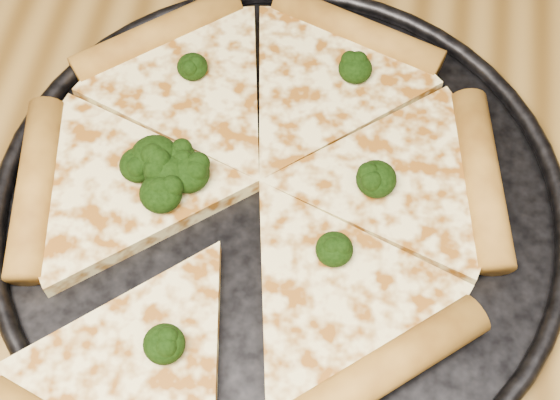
# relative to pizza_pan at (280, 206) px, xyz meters

# --- Properties ---
(pizza_pan) EXTENTS (0.38, 0.38, 0.02)m
(pizza_pan) POSITION_rel_pizza_pan_xyz_m (0.00, 0.00, 0.00)
(pizza_pan) COLOR black
(pizza_pan) RESTS_ON dining_table
(pizza) EXTENTS (0.34, 0.39, 0.03)m
(pizza) POSITION_rel_pizza_pan_xyz_m (-0.02, 0.00, 0.01)
(pizza) COLOR #FDEE9B
(pizza) RESTS_ON pizza_pan
(broccoli_florets) EXTENTS (0.18, 0.24, 0.02)m
(broccoli_florets) POSITION_rel_pizza_pan_xyz_m (-0.05, 0.01, 0.02)
(broccoli_florets) COLOR black
(broccoli_florets) RESTS_ON pizza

